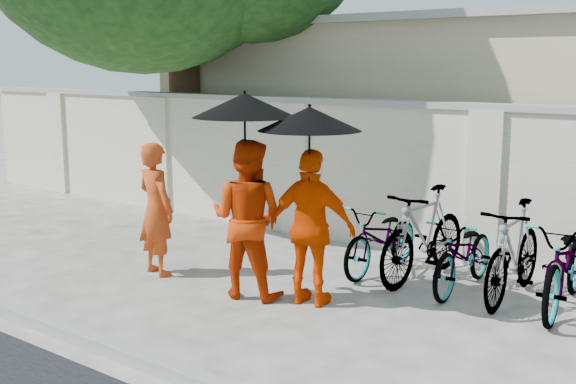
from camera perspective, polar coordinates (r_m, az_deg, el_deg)
The scene contains 13 objects.
ground at distance 8.25m, azimuth -6.82°, elevation -8.15°, with size 80.00×80.00×0.00m, color beige.
kerb at distance 7.20m, azimuth -16.53°, elevation -10.78°, with size 40.00×0.16×0.12m, color gray.
compound_wall at distance 9.98m, azimuth 10.29°, elevation 0.86°, with size 20.00×0.30×2.00m, color beige.
monk_left at distance 8.98m, azimuth -10.39°, elevation -1.33°, with size 0.60×0.39×1.64m, color #BD3E12.
monk_center at distance 7.99m, azimuth -3.24°, elevation -2.12°, with size 0.86×0.67×1.77m, color #C12C02.
parasol_center at distance 7.73m, azimuth -3.45°, elevation 6.85°, with size 1.13×1.13×1.27m.
monk_right at distance 7.70m, azimuth 1.90°, elevation -2.86°, with size 0.99×0.41×1.69m, color #E93E00.
parasol_right at distance 7.45m, azimuth 1.71°, elevation 5.80°, with size 1.08×1.08×1.18m.
bike_0 at distance 9.07m, azimuth 7.45°, elevation -3.62°, with size 0.58×1.66×0.87m, color #8F8DA7.
bike_1 at distance 8.78m, azimuth 10.67°, elevation -3.30°, with size 0.53×1.88×1.13m, color #8F8DA7.
bike_2 at distance 8.51m, azimuth 13.77°, elevation -4.78°, with size 0.57×1.64×0.86m, color #8F8DA7.
bike_3 at distance 8.29m, azimuth 17.40°, elevation -4.54°, with size 0.51×1.82×1.09m, color #8F8DA7.
bike_4 at distance 8.14m, azimuth 21.14°, elevation -5.36°, with size 0.66×1.90×1.00m, color #8F8DA7.
Camera 1 is at (5.54, -5.55, 2.57)m, focal length 45.00 mm.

